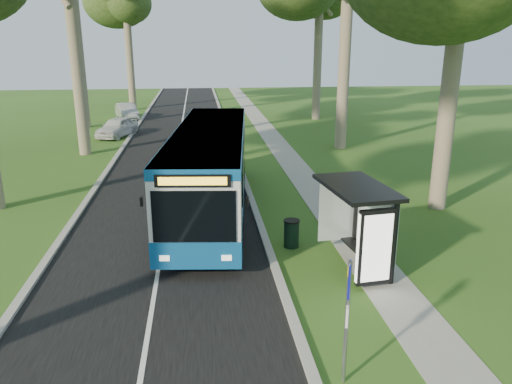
# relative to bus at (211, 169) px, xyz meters

# --- Properties ---
(ground) EXTENTS (120.00, 120.00, 0.00)m
(ground) POSITION_rel_bus_xyz_m (1.73, -6.73, -1.71)
(ground) COLOR #2F531A
(ground) RESTS_ON ground
(road) EXTENTS (7.00, 100.00, 0.02)m
(road) POSITION_rel_bus_xyz_m (-1.77, 3.27, -1.70)
(road) COLOR black
(road) RESTS_ON ground
(kerb_east) EXTENTS (0.25, 100.00, 0.12)m
(kerb_east) POSITION_rel_bus_xyz_m (1.73, 3.27, -1.65)
(kerb_east) COLOR #9E9B93
(kerb_east) RESTS_ON ground
(kerb_west) EXTENTS (0.25, 100.00, 0.12)m
(kerb_west) POSITION_rel_bus_xyz_m (-5.27, 3.27, -1.65)
(kerb_west) COLOR #9E9B93
(kerb_west) RESTS_ON ground
(centre_line) EXTENTS (0.12, 100.00, 0.00)m
(centre_line) POSITION_rel_bus_xyz_m (-1.77, 3.27, -1.69)
(centre_line) COLOR white
(centre_line) RESTS_ON road
(footpath) EXTENTS (1.50, 100.00, 0.02)m
(footpath) POSITION_rel_bus_xyz_m (4.73, 3.27, -1.70)
(footpath) COLOR gray
(footpath) RESTS_ON ground
(bus) EXTENTS (3.85, 12.68, 3.31)m
(bus) POSITION_rel_bus_xyz_m (0.00, 0.00, 0.00)
(bus) COLOR silver
(bus) RESTS_ON ground
(bus_stop_sign) EXTENTS (0.16, 0.37, 2.66)m
(bus_stop_sign) POSITION_rel_bus_xyz_m (2.33, -10.94, -0.06)
(bus_stop_sign) COLOR gray
(bus_stop_sign) RESTS_ON ground
(bus_shelter) EXTENTS (2.00, 3.21, 2.60)m
(bus_shelter) POSITION_rel_bus_xyz_m (4.23, -6.22, 0.12)
(bus_shelter) COLOR black
(bus_shelter) RESTS_ON ground
(litter_bin) EXTENTS (0.54, 0.54, 0.94)m
(litter_bin) POSITION_rel_bus_xyz_m (2.53, -4.03, -1.23)
(litter_bin) COLOR black
(litter_bin) RESTS_ON ground
(car_white) EXTENTS (2.94, 4.32, 1.37)m
(car_white) POSITION_rel_bus_xyz_m (-6.17, 16.83, -1.03)
(car_white) COLOR silver
(car_white) RESTS_ON ground
(car_silver) EXTENTS (2.56, 4.27, 1.33)m
(car_silver) POSITION_rel_bus_xyz_m (-6.58, 25.20, -1.05)
(car_silver) COLOR #B3B6BB
(car_silver) RESTS_ON ground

